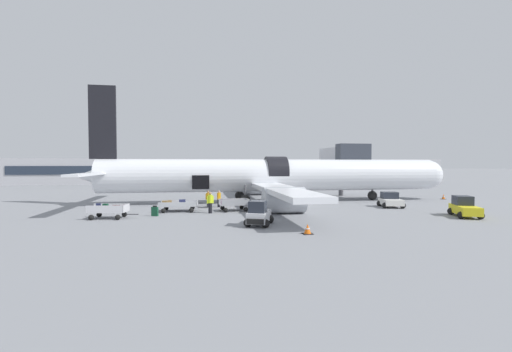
{
  "coord_description": "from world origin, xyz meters",
  "views": [
    {
      "loc": [
        -9.56,
        -33.14,
        4.13
      ],
      "look_at": [
        -3.84,
        0.82,
        2.93
      ],
      "focal_mm": 24.0,
      "sensor_mm": 36.0,
      "label": 1
    }
  ],
  "objects_px": {
    "baggage_tug_lead": "(259,215)",
    "ground_crew_loader_b": "(208,199)",
    "baggage_cart_empty": "(109,211)",
    "baggage_cart_loading": "(179,206)",
    "baggage_cart_queued": "(235,205)",
    "suitcase_on_tarmac_upright": "(155,211)",
    "airplane": "(270,176)",
    "baggage_tug_mid": "(464,208)",
    "ground_crew_loader_a": "(219,198)",
    "ground_crew_driver": "(210,202)",
    "baggage_tug_rear": "(390,201)"
  },
  "relations": [
    {
      "from": "baggage_tug_mid",
      "to": "baggage_cart_loading",
      "type": "relative_size",
      "value": 0.83
    },
    {
      "from": "baggage_tug_mid",
      "to": "suitcase_on_tarmac_upright",
      "type": "relative_size",
      "value": 4.16
    },
    {
      "from": "baggage_cart_empty",
      "to": "suitcase_on_tarmac_upright",
      "type": "distance_m",
      "value": 3.34
    },
    {
      "from": "baggage_tug_mid",
      "to": "baggage_cart_loading",
      "type": "height_order",
      "value": "baggage_tug_mid"
    },
    {
      "from": "baggage_cart_loading",
      "to": "ground_crew_loader_a",
      "type": "xyz_separation_m",
      "value": [
        3.64,
        2.37,
        0.34
      ]
    },
    {
      "from": "baggage_tug_rear",
      "to": "airplane",
      "type": "bearing_deg",
      "value": 149.05
    },
    {
      "from": "ground_crew_loader_a",
      "to": "ground_crew_driver",
      "type": "distance_m",
      "value": 4.05
    },
    {
      "from": "airplane",
      "to": "baggage_cart_loading",
      "type": "height_order",
      "value": "airplane"
    },
    {
      "from": "baggage_cart_loading",
      "to": "baggage_cart_empty",
      "type": "height_order",
      "value": "baggage_cart_empty"
    },
    {
      "from": "airplane",
      "to": "ground_crew_driver",
      "type": "bearing_deg",
      "value": -132.24
    },
    {
      "from": "baggage_tug_mid",
      "to": "ground_crew_driver",
      "type": "distance_m",
      "value": 20.33
    },
    {
      "from": "baggage_cart_queued",
      "to": "ground_crew_driver",
      "type": "distance_m",
      "value": 2.48
    },
    {
      "from": "airplane",
      "to": "baggage_tug_lead",
      "type": "bearing_deg",
      "value": -105.15
    },
    {
      "from": "ground_crew_driver",
      "to": "suitcase_on_tarmac_upright",
      "type": "bearing_deg",
      "value": -168.52
    },
    {
      "from": "baggage_cart_queued",
      "to": "ground_crew_loader_a",
      "type": "distance_m",
      "value": 3.12
    },
    {
      "from": "ground_crew_driver",
      "to": "baggage_cart_empty",
      "type": "bearing_deg",
      "value": -168.23
    },
    {
      "from": "baggage_tug_rear",
      "to": "ground_crew_driver",
      "type": "relative_size",
      "value": 1.61
    },
    {
      "from": "baggage_tug_rear",
      "to": "ground_crew_loader_b",
      "type": "xyz_separation_m",
      "value": [
        -17.24,
        2.82,
        0.21
      ]
    },
    {
      "from": "baggage_cart_queued",
      "to": "suitcase_on_tarmac_upright",
      "type": "relative_size",
      "value": 4.14
    },
    {
      "from": "ground_crew_loader_a",
      "to": "ground_crew_driver",
      "type": "bearing_deg",
      "value": -103.74
    },
    {
      "from": "baggage_tug_mid",
      "to": "ground_crew_driver",
      "type": "bearing_deg",
      "value": 165.14
    },
    {
      "from": "ground_crew_loader_a",
      "to": "ground_crew_driver",
      "type": "relative_size",
      "value": 0.89
    },
    {
      "from": "baggage_cart_loading",
      "to": "ground_crew_loader_b",
      "type": "distance_m",
      "value": 3.6
    },
    {
      "from": "ground_crew_loader_a",
      "to": "baggage_cart_loading",
      "type": "bearing_deg",
      "value": -146.89
    },
    {
      "from": "ground_crew_driver",
      "to": "baggage_tug_rear",
      "type": "bearing_deg",
      "value": 3.96
    },
    {
      "from": "ground_crew_driver",
      "to": "baggage_cart_loading",
      "type": "bearing_deg",
      "value": 149.83
    },
    {
      "from": "baggage_tug_mid",
      "to": "ground_crew_loader_b",
      "type": "relative_size",
      "value": 2.22
    },
    {
      "from": "baggage_cart_queued",
      "to": "baggage_tug_mid",
      "type": "bearing_deg",
      "value": -19.82
    },
    {
      "from": "airplane",
      "to": "baggage_cart_empty",
      "type": "bearing_deg",
      "value": -147.91
    },
    {
      "from": "baggage_tug_lead",
      "to": "ground_crew_driver",
      "type": "distance_m",
      "value": 7.0
    },
    {
      "from": "baggage_tug_rear",
      "to": "baggage_cart_queued",
      "type": "height_order",
      "value": "baggage_tug_rear"
    },
    {
      "from": "baggage_tug_lead",
      "to": "ground_crew_loader_b",
      "type": "distance_m",
      "value": 10.76
    },
    {
      "from": "baggage_cart_queued",
      "to": "ground_crew_loader_a",
      "type": "bearing_deg",
      "value": 113.31
    },
    {
      "from": "airplane",
      "to": "ground_crew_loader_a",
      "type": "xyz_separation_m",
      "value": [
        -5.8,
        -3.51,
        -1.97
      ]
    },
    {
      "from": "baggage_cart_queued",
      "to": "baggage_cart_empty",
      "type": "bearing_deg",
      "value": -164.81
    },
    {
      "from": "airplane",
      "to": "baggage_tug_mid",
      "type": "distance_m",
      "value": 18.19
    },
    {
      "from": "baggage_tug_lead",
      "to": "baggage_tug_mid",
      "type": "xyz_separation_m",
      "value": [
        16.61,
        1.09,
        -0.01
      ]
    },
    {
      "from": "airplane",
      "to": "suitcase_on_tarmac_upright",
      "type": "relative_size",
      "value": 47.65
    },
    {
      "from": "baggage_tug_lead",
      "to": "baggage_cart_empty",
      "type": "bearing_deg",
      "value": 156.23
    },
    {
      "from": "baggage_cart_loading",
      "to": "ground_crew_driver",
      "type": "height_order",
      "value": "ground_crew_driver"
    },
    {
      "from": "baggage_tug_rear",
      "to": "suitcase_on_tarmac_upright",
      "type": "bearing_deg",
      "value": -174.49
    },
    {
      "from": "baggage_cart_empty",
      "to": "ground_crew_loader_a",
      "type": "bearing_deg",
      "value": 32.67
    },
    {
      "from": "baggage_tug_rear",
      "to": "baggage_cart_loading",
      "type": "relative_size",
      "value": 0.68
    },
    {
      "from": "airplane",
      "to": "baggage_cart_queued",
      "type": "bearing_deg",
      "value": -125.66
    },
    {
      "from": "airplane",
      "to": "ground_crew_driver",
      "type": "xyz_separation_m",
      "value": [
        -6.76,
        -7.44,
        -1.87
      ]
    },
    {
      "from": "baggage_cart_loading",
      "to": "ground_crew_loader_b",
      "type": "xyz_separation_m",
      "value": [
        2.62,
        2.45,
        0.34
      ]
    },
    {
      "from": "suitcase_on_tarmac_upright",
      "to": "baggage_cart_queued",
      "type": "bearing_deg",
      "value": 16.66
    },
    {
      "from": "baggage_cart_loading",
      "to": "ground_crew_loader_a",
      "type": "distance_m",
      "value": 4.36
    },
    {
      "from": "airplane",
      "to": "baggage_cart_queued",
      "type": "xyz_separation_m",
      "value": [
        -4.57,
        -6.36,
        -2.29
      ]
    },
    {
      "from": "baggage_tug_rear",
      "to": "baggage_cart_empty",
      "type": "xyz_separation_m",
      "value": [
        -24.84,
        -2.78,
        -0.07
      ]
    }
  ]
}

